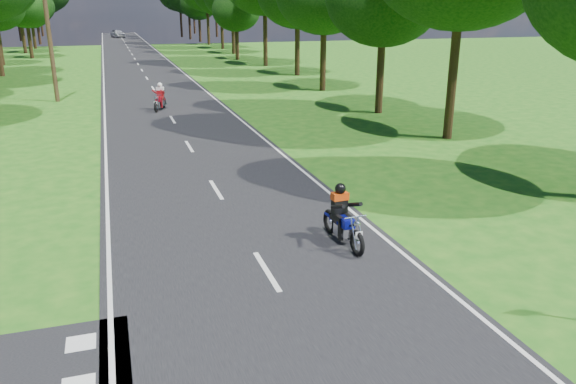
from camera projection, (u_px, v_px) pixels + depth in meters
name	position (u px, v px, depth m)	size (l,w,h in m)	color
ground	(295.00, 318.00, 10.50)	(160.00, 160.00, 0.00)	#1B5D15
main_road	(138.00, 64.00, 55.72)	(7.00, 140.00, 0.02)	black
road_markings	(138.00, 66.00, 53.99)	(7.40, 140.00, 0.01)	silver
telegraph_pole	(49.00, 32.00, 32.82)	(1.20, 0.26, 8.00)	#382616
rider_near_blue	(343.00, 215.00, 13.50)	(0.60, 1.79, 1.49)	#0D1394
rider_far_red	(160.00, 97.00, 30.99)	(0.60, 1.79, 1.49)	#B50D22
distant_car	(118.00, 33.00, 101.12)	(1.71, 4.25, 1.45)	#B4B6BC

